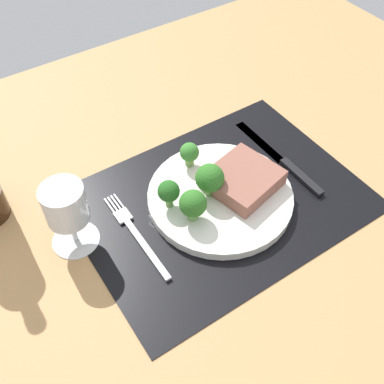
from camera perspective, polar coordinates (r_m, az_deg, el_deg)
ground_plane at (r=80.06cm, az=3.39°, el=-1.77°), size 140.00×110.00×3.00cm
placemat at (r=78.79cm, az=3.44°, el=-1.01°), size 47.03×34.79×0.30cm
plate at (r=78.07cm, az=3.47°, el=-0.56°), size 24.38×24.38×1.60cm
steak at (r=77.93cm, az=6.29°, el=1.56°), size 12.91×12.36×2.93cm
broccoli_back_left at (r=71.43cm, az=0.12°, el=-1.50°), size 4.39×4.39×5.72cm
broccoli_near_fork at (r=74.55cm, az=2.19°, el=1.68°), size 4.75×4.75×6.20cm
broccoli_near_steak at (r=79.97cm, az=-0.32°, el=4.82°), size 3.35×3.35×4.66cm
broccoli_front_edge at (r=73.33cm, az=-2.88°, el=0.03°), size 3.57×3.57×5.18cm
fork at (r=74.34cm, az=-6.90°, el=-5.13°), size 2.40×19.20×0.50cm
knife at (r=85.82cm, az=11.31°, el=3.62°), size 1.80×23.00×0.80cm
wine_glass at (r=69.91cm, az=-15.21°, el=-1.95°), size 7.50×7.50×11.96cm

